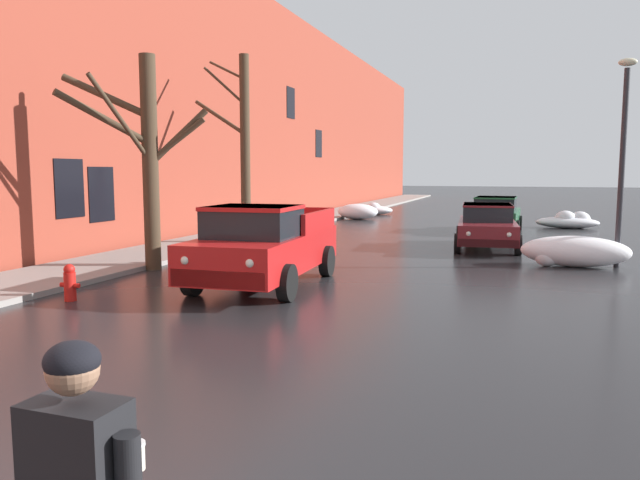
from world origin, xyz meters
name	(u,v)px	position (x,y,z in m)	size (l,w,h in m)	color
left_sidewalk_slab	(238,235)	(-6.70, 18.00, 0.06)	(2.64, 80.00, 0.12)	gray
brick_townhouse_facade	(192,95)	(-8.52, 18.00, 5.31)	(0.63, 80.00, 10.62)	brown
snow_bank_near_corner_left	(357,212)	(-4.59, 27.39, 0.39)	(2.10, 1.31, 0.80)	white
snow_bank_along_left_kerb	(573,252)	(4.75, 14.30, 0.38)	(2.69, 1.04, 0.80)	white
snow_bank_mid_block_left	(374,210)	(-4.63, 31.09, 0.27)	(2.18, 1.30, 0.70)	white
snow_bank_near_corner_right	(569,221)	(5.39, 25.74, 0.30)	(2.60, 1.12, 0.76)	white
snow_bank_along_right_kerb	(225,248)	(-4.45, 12.68, 0.30)	(2.08, 1.39, 0.73)	white
bare_tree_second_along_sidewalk	(146,154)	(-5.32, 10.32, 2.89)	(3.40, 2.58, 5.28)	#423323
bare_tree_mid_block	(243,146)	(-5.35, 15.79, 3.27)	(2.38, 1.11, 6.23)	#423323
pickup_truck_red_approaching_near_lane	(263,245)	(-1.73, 9.28, 0.88)	(2.39, 4.98, 1.76)	red
sedan_maroon_parked_kerbside_close	(487,225)	(2.41, 17.38, 0.75)	(2.19, 4.41, 1.42)	maroon
sedan_green_parked_kerbside_mid	(495,213)	(2.40, 23.09, 0.75)	(2.11, 4.06, 1.42)	#1E5633
fire_hydrant	(70,282)	(-4.60, 6.72, 0.36)	(0.42, 0.22, 0.71)	red
street_lamp_post	(623,151)	(5.82, 14.54, 2.97)	(0.44, 0.24, 5.25)	#28282D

